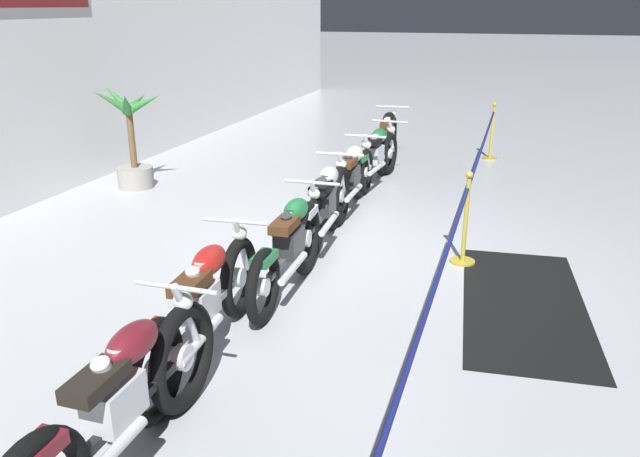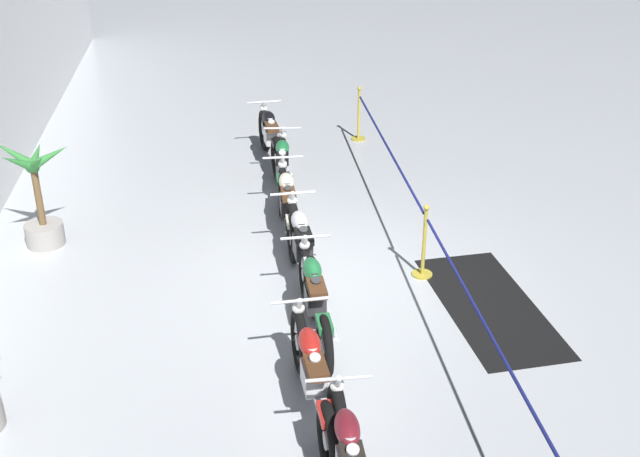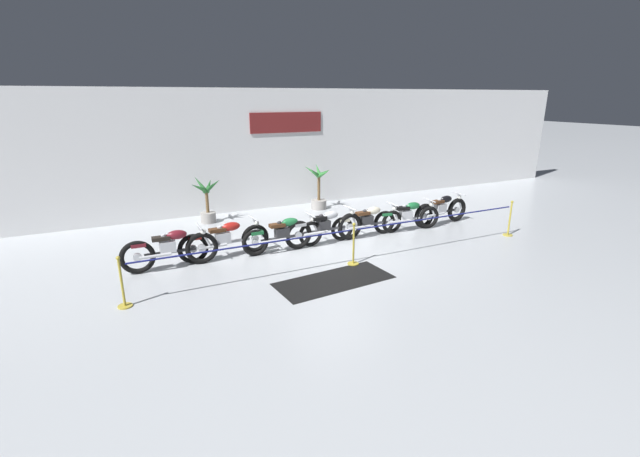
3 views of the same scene
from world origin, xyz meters
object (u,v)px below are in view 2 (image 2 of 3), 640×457
at_px(motorcycle_red_1, 313,378).
at_px(motorcycle_cream_4, 288,205).
at_px(stanchion_far_left, 453,278).
at_px(motorcycle_green_5, 283,170).
at_px(potted_palm_right_of_row, 39,202).
at_px(motorcycle_black_6, 271,139).
at_px(stanchion_mid_right, 359,122).
at_px(stanchion_mid_left, 424,252).
at_px(floor_banner, 490,306).
at_px(motorcycle_green_2, 315,299).
at_px(motorcycle_silver_3, 302,250).

bearing_deg(motorcycle_red_1, motorcycle_cream_4, -1.50).
bearing_deg(motorcycle_cream_4, stanchion_far_left, -148.96).
bearing_deg(motorcycle_green_5, potted_palm_right_of_row, 109.70).
relative_size(motorcycle_red_1, stanchion_far_left, 0.23).
height_order(motorcycle_green_5, motorcycle_black_6, motorcycle_black_6).
height_order(potted_palm_right_of_row, stanchion_mid_right, potted_palm_right_of_row).
xyz_separation_m(stanchion_far_left, stanchion_mid_right, (6.60, 0.00, -0.38)).
bearing_deg(motorcycle_green_5, motorcycle_black_6, 4.15).
height_order(motorcycle_black_6, stanchion_mid_left, stanchion_mid_left).
relative_size(motorcycle_red_1, motorcycle_black_6, 1.06).
bearing_deg(motorcycle_red_1, stanchion_far_left, -53.57).
height_order(motorcycle_green_5, potted_palm_right_of_row, potted_palm_right_of_row).
bearing_deg(motorcycle_cream_4, floor_banner, -134.57).
relative_size(motorcycle_green_5, potted_palm_right_of_row, 1.37).
distance_m(motorcycle_red_1, stanchion_mid_right, 8.13).
bearing_deg(motorcycle_red_1, floor_banner, -53.74).
xyz_separation_m(motorcycle_green_2, potted_palm_right_of_row, (2.72, 3.63, 0.21)).
distance_m(motorcycle_silver_3, floor_banner, 2.52).
height_order(motorcycle_red_1, stanchion_far_left, stanchion_far_left).
xyz_separation_m(motorcycle_green_2, motorcycle_green_5, (4.00, 0.05, -0.01)).
height_order(stanchion_mid_left, floor_banner, stanchion_mid_left).
bearing_deg(motorcycle_black_6, motorcycle_silver_3, -178.28).
height_order(stanchion_far_left, stanchion_mid_left, same).
relative_size(stanchion_mid_left, floor_banner, 0.40).
bearing_deg(floor_banner, stanchion_mid_right, 1.23).
height_order(motorcycle_green_2, motorcycle_green_5, motorcycle_green_2).
relative_size(motorcycle_silver_3, motorcycle_cream_4, 1.02).
bearing_deg(floor_banner, motorcycle_cream_4, 40.40).
height_order(motorcycle_green_5, floor_banner, motorcycle_green_5).
distance_m(stanchion_far_left, floor_banner, 1.11).
bearing_deg(motorcycle_red_1, motorcycle_green_2, -7.33).
xyz_separation_m(motorcycle_red_1, stanchion_mid_left, (2.68, -1.80, -0.12)).
distance_m(motorcycle_cream_4, motorcycle_black_6, 2.75).
relative_size(motorcycle_green_5, motorcycle_black_6, 1.02).
bearing_deg(motorcycle_green_5, motorcycle_red_1, 178.46).
height_order(stanchion_far_left, stanchion_mid_right, same).
xyz_separation_m(motorcycle_red_1, motorcycle_cream_4, (4.14, -0.11, -0.02)).
bearing_deg(stanchion_far_left, motorcycle_black_6, 17.50).
xyz_separation_m(potted_palm_right_of_row, stanchion_mid_left, (-1.55, -5.23, -0.32)).
bearing_deg(motorcycle_green_2, motorcycle_black_6, 1.56).
bearing_deg(motorcycle_red_1, potted_palm_right_of_row, 39.06).
relative_size(motorcycle_red_1, motorcycle_green_5, 1.05).
xyz_separation_m(motorcycle_green_5, floor_banner, (-3.70, -2.33, -0.45)).
bearing_deg(motorcycle_black_6, stanchion_mid_right, -59.49).
bearing_deg(stanchion_mid_left, potted_palm_right_of_row, 73.54).
bearing_deg(potted_palm_right_of_row, motorcycle_green_5, -70.30).
bearing_deg(stanchion_mid_left, motorcycle_green_2, 126.13).
bearing_deg(motorcycle_silver_3, motorcycle_green_5, 0.51).
height_order(motorcycle_black_6, stanchion_far_left, stanchion_far_left).
bearing_deg(floor_banner, motorcycle_silver_3, 63.48).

